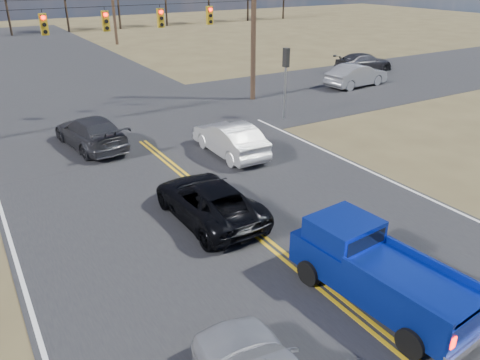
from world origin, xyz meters
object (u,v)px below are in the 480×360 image
cross_car_east_far (364,62)px  black_suv (208,200)px  white_car_queue (230,139)px  pickup_truck (375,270)px  dgrey_car_queue (91,132)px  cross_car_east_near (356,75)px

cross_car_east_far → black_suv: bearing=128.2°
black_suv → white_car_queue: bearing=-127.8°
pickup_truck → dgrey_car_queue: bearing=96.7°
white_car_queue → cross_car_east_far: size_ratio=0.89×
cross_car_east_near → cross_car_east_far: size_ratio=0.96×
dgrey_car_queue → cross_car_east_near: 19.75m
dgrey_car_queue → cross_car_east_near: size_ratio=1.04×
pickup_truck → white_car_queue: size_ratio=1.11×
white_car_queue → cross_car_east_near: cross_car_east_near is taller
pickup_truck → black_suv: size_ratio=1.03×
dgrey_car_queue → cross_car_east_far: dgrey_car_queue is taller
black_suv → white_car_queue: 6.03m
pickup_truck → cross_car_east_far: pickup_truck is taller
pickup_truck → white_car_queue: pickup_truck is taller
cross_car_east_far → cross_car_east_near: bearing=133.7°
pickup_truck → cross_car_east_far: (20.82, 21.32, -0.15)m
white_car_queue → cross_car_east_near: bearing=-153.9°
white_car_queue → cross_car_east_far: bearing=-150.2°
pickup_truck → black_suv: 6.16m
white_car_queue → black_suv: bearing=53.6°
pickup_truck → cross_car_east_near: (16.49, 17.68, -0.09)m
black_suv → cross_car_east_near: size_ratio=1.00×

